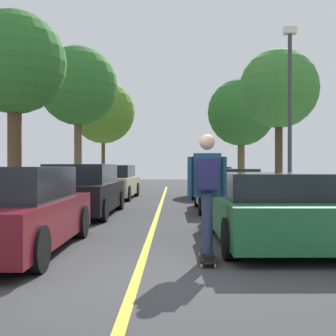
% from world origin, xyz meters
% --- Properties ---
extents(ground, '(80.00, 80.00, 0.00)m').
position_xyz_m(ground, '(0.00, 0.00, 0.00)').
color(ground, '#353538').
extents(center_line, '(0.12, 39.20, 0.01)m').
position_xyz_m(center_line, '(0.00, 4.00, 0.00)').
color(center_line, gold).
rests_on(center_line, ground).
extents(parked_car_left_nearest, '(1.86, 4.23, 1.41)m').
position_xyz_m(parked_car_left_nearest, '(-2.17, 1.33, 0.68)').
color(parked_car_left_nearest, maroon).
rests_on(parked_car_left_nearest, ground).
extents(parked_car_left_near, '(1.98, 4.58, 1.47)m').
position_xyz_m(parked_car_left_near, '(-2.17, 6.74, 0.72)').
color(parked_car_left_near, black).
rests_on(parked_car_left_near, ground).
extents(parked_car_left_far, '(2.01, 4.48, 1.46)m').
position_xyz_m(parked_car_left_far, '(-2.17, 13.09, 0.70)').
color(parked_car_left_far, '#BCAD89').
rests_on(parked_car_left_far, ground).
extents(parked_car_right_nearest, '(1.99, 4.22, 1.29)m').
position_xyz_m(parked_car_right_nearest, '(2.17, 2.20, 0.65)').
color(parked_car_right_nearest, '#1E5B33').
rests_on(parked_car_right_nearest, ground).
extents(parked_car_right_near, '(1.95, 4.06, 1.34)m').
position_xyz_m(parked_car_right_near, '(2.17, 7.97, 0.66)').
color(parked_car_right_near, white).
rests_on(parked_car_right_near, ground).
extents(parked_car_right_far, '(1.90, 4.30, 1.38)m').
position_xyz_m(parked_car_right_far, '(2.17, 13.52, 0.66)').
color(parked_car_right_far, maroon).
rests_on(parked_car_right_far, ground).
extents(street_tree_left_nearest, '(3.08, 3.08, 5.94)m').
position_xyz_m(street_tree_left_nearest, '(-4.31, 7.13, 4.49)').
color(street_tree_left_nearest, '#4C3823').
rests_on(street_tree_left_nearest, sidewalk_left).
extents(street_tree_left_near, '(3.93, 3.93, 7.26)m').
position_xyz_m(street_tree_left_near, '(-4.31, 15.72, 5.41)').
color(street_tree_left_near, brown).
rests_on(street_tree_left_near, sidewalk_left).
extents(street_tree_left_far, '(4.27, 4.27, 7.09)m').
position_xyz_m(street_tree_left_far, '(-4.31, 23.47, 5.09)').
color(street_tree_left_far, '#4C3823').
rests_on(street_tree_left_far, sidewalk_left).
extents(street_tree_right_nearest, '(2.87, 2.87, 5.54)m').
position_xyz_m(street_tree_right_nearest, '(4.31, 10.00, 4.22)').
color(street_tree_right_nearest, '#3D2D1E').
rests_on(street_tree_right_nearest, sidewalk_right).
extents(street_tree_right_near, '(3.79, 3.79, 6.23)m').
position_xyz_m(street_tree_right_near, '(4.31, 18.74, 4.45)').
color(street_tree_right_near, brown).
rests_on(street_tree_right_near, sidewalk_right).
extents(streetlamp, '(0.36, 0.24, 5.40)m').
position_xyz_m(streetlamp, '(3.92, 7.06, 3.24)').
color(streetlamp, '#38383D').
rests_on(streetlamp, sidewalk_right).
extents(skateboard, '(0.24, 0.85, 0.10)m').
position_xyz_m(skateboard, '(0.96, 0.61, 0.09)').
color(skateboard, black).
rests_on(skateboard, ground).
extents(skateboarder, '(0.58, 0.70, 1.79)m').
position_xyz_m(skateboarder, '(0.96, 0.57, 1.12)').
color(skateboarder, black).
rests_on(skateboarder, skateboard).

